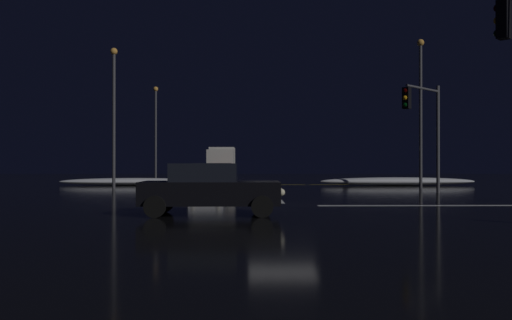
{
  "coord_description": "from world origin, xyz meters",
  "views": [
    {
      "loc": [
        -1.34,
        -20.76,
        1.59
      ],
      "look_at": [
        -0.78,
        12.01,
        1.75
      ],
      "focal_mm": 39.5,
      "sensor_mm": 36.0,
      "label": 1
    }
  ],
  "objects_px": {
    "sedan_white": "(208,177)",
    "sedan_orange": "(207,175)",
    "streetlamp_left_near": "(114,107)",
    "traffic_signal_ne": "(425,118)",
    "sedan_red": "(222,172)",
    "sedan_black_crossing": "(209,189)",
    "box_truck": "(222,162)",
    "streetlamp_right_near": "(421,103)",
    "streetlamp_left_far": "(156,126)",
    "sedan_green": "(218,173)"
  },
  "relations": [
    {
      "from": "sedan_white",
      "to": "streetlamp_left_far",
      "type": "height_order",
      "value": "streetlamp_left_far"
    },
    {
      "from": "sedan_orange",
      "to": "streetlamp_left_near",
      "type": "distance_m",
      "value": 7.26
    },
    {
      "from": "sedan_red",
      "to": "streetlamp_left_far",
      "type": "bearing_deg",
      "value": 151.53
    },
    {
      "from": "streetlamp_left_near",
      "to": "streetlamp_right_near",
      "type": "height_order",
      "value": "streetlamp_right_near"
    },
    {
      "from": "sedan_orange",
      "to": "sedan_black_crossing",
      "type": "height_order",
      "value": "same"
    },
    {
      "from": "sedan_white",
      "to": "box_truck",
      "type": "relative_size",
      "value": 0.52
    },
    {
      "from": "streetlamp_left_far",
      "to": "streetlamp_left_near",
      "type": "bearing_deg",
      "value": -90.0
    },
    {
      "from": "sedan_white",
      "to": "box_truck",
      "type": "bearing_deg",
      "value": 90.64
    },
    {
      "from": "sedan_white",
      "to": "sedan_orange",
      "type": "xyz_separation_m",
      "value": [
        -0.46,
        5.49,
        0.0
      ]
    },
    {
      "from": "streetlamp_left_far",
      "to": "traffic_signal_ne",
      "type": "bearing_deg",
      "value": -52.18
    },
    {
      "from": "sedan_red",
      "to": "box_truck",
      "type": "height_order",
      "value": "box_truck"
    },
    {
      "from": "sedan_white",
      "to": "sedan_red",
      "type": "xyz_separation_m",
      "value": [
        0.02,
        16.36,
        0.0
      ]
    },
    {
      "from": "sedan_red",
      "to": "traffic_signal_ne",
      "type": "height_order",
      "value": "traffic_signal_ne"
    },
    {
      "from": "sedan_red",
      "to": "sedan_black_crossing",
      "type": "height_order",
      "value": "same"
    },
    {
      "from": "sedan_white",
      "to": "streetlamp_left_near",
      "type": "height_order",
      "value": "streetlamp_left_near"
    },
    {
      "from": "box_truck",
      "to": "traffic_signal_ne",
      "type": "distance_m",
      "value": 28.32
    },
    {
      "from": "sedan_red",
      "to": "box_truck",
      "type": "bearing_deg",
      "value": 92.3
    },
    {
      "from": "streetlamp_left_far",
      "to": "sedan_red",
      "type": "bearing_deg",
      "value": -28.47
    },
    {
      "from": "sedan_orange",
      "to": "traffic_signal_ne",
      "type": "height_order",
      "value": "traffic_signal_ne"
    },
    {
      "from": "sedan_green",
      "to": "sedan_orange",
      "type": "bearing_deg",
      "value": -94.43
    },
    {
      "from": "traffic_signal_ne",
      "to": "streetlamp_left_near",
      "type": "xyz_separation_m",
      "value": [
        -17.27,
        6.25,
        1.14
      ]
    },
    {
      "from": "streetlamp_left_near",
      "to": "traffic_signal_ne",
      "type": "bearing_deg",
      "value": -19.89
    },
    {
      "from": "streetlamp_left_near",
      "to": "sedan_red",
      "type": "bearing_deg",
      "value": 64.37
    },
    {
      "from": "sedan_white",
      "to": "sedan_orange",
      "type": "height_order",
      "value": "same"
    },
    {
      "from": "sedan_orange",
      "to": "sedan_black_crossing",
      "type": "xyz_separation_m",
      "value": [
        1.42,
        -19.44,
        0.0
      ]
    },
    {
      "from": "sedan_orange",
      "to": "streetlamp_left_near",
      "type": "bearing_deg",
      "value": -161.95
    },
    {
      "from": "sedan_black_crossing",
      "to": "streetlamp_left_near",
      "type": "bearing_deg",
      "value": 111.77
    },
    {
      "from": "traffic_signal_ne",
      "to": "sedan_orange",
      "type": "bearing_deg",
      "value": 145.26
    },
    {
      "from": "sedan_white",
      "to": "sedan_green",
      "type": "relative_size",
      "value": 1.0
    },
    {
      "from": "box_truck",
      "to": "streetlamp_left_far",
      "type": "bearing_deg",
      "value": -148.52
    },
    {
      "from": "streetlamp_left_near",
      "to": "streetlamp_right_near",
      "type": "xyz_separation_m",
      "value": [
        19.02,
        0.0,
        0.32
      ]
    },
    {
      "from": "sedan_green",
      "to": "traffic_signal_ne",
      "type": "distance_m",
      "value": 17.84
    },
    {
      "from": "sedan_black_crossing",
      "to": "sedan_orange",
      "type": "bearing_deg",
      "value": 94.17
    },
    {
      "from": "streetlamp_left_far",
      "to": "streetlamp_right_near",
      "type": "distance_m",
      "value": 24.86
    },
    {
      "from": "sedan_white",
      "to": "streetlamp_left_near",
      "type": "relative_size",
      "value": 0.5
    },
    {
      "from": "sedan_green",
      "to": "box_truck",
      "type": "bearing_deg",
      "value": 91.03
    },
    {
      "from": "sedan_green",
      "to": "streetlamp_right_near",
      "type": "bearing_deg",
      "value": -29.23
    },
    {
      "from": "sedan_white",
      "to": "streetlamp_left_near",
      "type": "distance_m",
      "value": 8.25
    },
    {
      "from": "streetlamp_left_near",
      "to": "streetlamp_right_near",
      "type": "distance_m",
      "value": 19.02
    },
    {
      "from": "sedan_orange",
      "to": "streetlamp_right_near",
      "type": "bearing_deg",
      "value": -7.78
    },
    {
      "from": "traffic_signal_ne",
      "to": "sedan_red",
      "type": "bearing_deg",
      "value": 120.54
    },
    {
      "from": "box_truck",
      "to": "streetlamp_left_far",
      "type": "distance_m",
      "value": 7.53
    },
    {
      "from": "streetlamp_left_far",
      "to": "streetlamp_right_near",
      "type": "bearing_deg",
      "value": -40.08
    },
    {
      "from": "sedan_red",
      "to": "streetlamp_left_near",
      "type": "xyz_separation_m",
      "value": [
        -6.09,
        -12.7,
        4.22
      ]
    },
    {
      "from": "sedan_green",
      "to": "streetlamp_left_far",
      "type": "distance_m",
      "value": 11.39
    },
    {
      "from": "box_truck",
      "to": "sedan_black_crossing",
      "type": "relative_size",
      "value": 1.91
    },
    {
      "from": "traffic_signal_ne",
      "to": "streetlamp_left_far",
      "type": "height_order",
      "value": "streetlamp_left_far"
    },
    {
      "from": "streetlamp_left_near",
      "to": "sedan_white",
      "type": "bearing_deg",
      "value": -31.09
    },
    {
      "from": "sedan_green",
      "to": "streetlamp_left_far",
      "type": "height_order",
      "value": "streetlamp_left_far"
    },
    {
      "from": "sedan_orange",
      "to": "streetlamp_left_far",
      "type": "height_order",
      "value": "streetlamp_left_far"
    }
  ]
}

